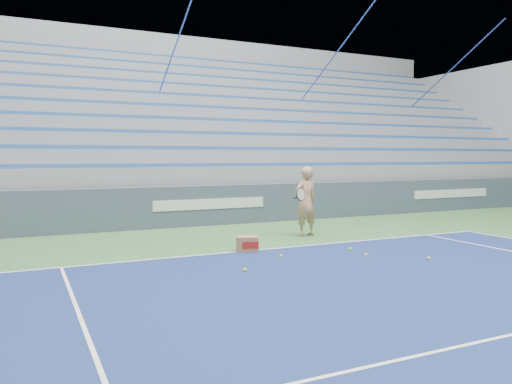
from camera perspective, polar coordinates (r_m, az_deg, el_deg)
sponsor_barrier at (r=13.87m, az=-5.43°, el=-1.52°), size 30.00×0.32×1.10m
bleachers at (r=19.28m, az=-11.32°, el=5.36°), size 31.00×9.15×7.30m
tennis_player at (r=11.95m, az=5.68°, el=-1.07°), size 0.93×0.85×1.66m
ball_box at (r=9.99m, az=-1.02°, el=-5.97°), size 0.49×0.43×0.31m
tennis_ball_0 at (r=9.73m, az=19.12°, el=-7.20°), size 0.07×0.07×0.07m
tennis_ball_1 at (r=8.29m, az=-1.29°, el=-8.91°), size 0.07×0.07×0.07m
tennis_ball_2 at (r=9.44m, az=2.84°, el=-7.31°), size 0.07×0.07×0.07m
tennis_ball_3 at (r=10.32m, az=10.74°, el=-6.40°), size 0.07×0.07×0.07m
tennis_ball_4 at (r=9.74m, az=12.50°, el=-7.05°), size 0.07×0.07×0.07m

